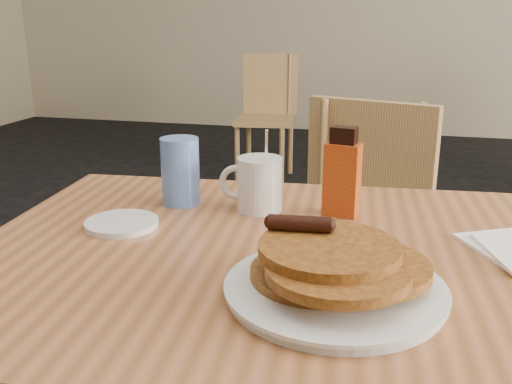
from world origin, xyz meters
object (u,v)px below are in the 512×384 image
at_px(coffee_mug, 258,183).
at_px(blue_tumbler, 180,171).
at_px(syrup_bottle, 342,175).
at_px(pancake_plate, 335,276).
at_px(chair_wall_extra, 267,105).
at_px(main_table, 327,276).
at_px(chair_main_far, 364,226).

xyz_separation_m(coffee_mug, blue_tumbler, (-0.17, 0.00, 0.01)).
height_order(syrup_bottle, blue_tumbler, syrup_bottle).
height_order(pancake_plate, blue_tumbler, blue_tumbler).
xyz_separation_m(coffee_mug, syrup_bottle, (0.17, 0.01, 0.03)).
bearing_deg(coffee_mug, pancake_plate, -44.17).
xyz_separation_m(chair_wall_extra, pancake_plate, (0.85, -3.28, 0.26)).
relative_size(chair_wall_extra, pancake_plate, 2.76).
bearing_deg(main_table, chair_wall_extra, 104.82).
height_order(main_table, blue_tumbler, blue_tumbler).
bearing_deg(chair_main_far, coffee_mug, -90.76).
distance_m(syrup_bottle, blue_tumbler, 0.34).
bearing_deg(main_table, pancake_plate, -79.58).
xyz_separation_m(pancake_plate, syrup_bottle, (-0.03, 0.35, 0.05)).
xyz_separation_m(main_table, chair_main_far, (0.02, 0.74, -0.18)).
xyz_separation_m(main_table, blue_tumbler, (-0.34, 0.20, 0.11)).
relative_size(pancake_plate, syrup_bottle, 1.77).
bearing_deg(coffee_mug, chair_wall_extra, 118.46).
bearing_deg(blue_tumbler, chair_wall_extra, 99.42).
distance_m(chair_wall_extra, coffee_mug, 3.02).
bearing_deg(syrup_bottle, coffee_mug, -166.21).
bearing_deg(chair_wall_extra, chair_main_far, -78.07).
relative_size(chair_wall_extra, blue_tumbler, 6.17).
height_order(chair_main_far, coffee_mug, coffee_mug).
bearing_deg(pancake_plate, chair_wall_extra, 104.62).
bearing_deg(blue_tumbler, syrup_bottle, 1.52).
distance_m(chair_main_far, chair_wall_extra, 2.54).
distance_m(pancake_plate, syrup_bottle, 0.36).
bearing_deg(syrup_bottle, chair_wall_extra, 115.78).
relative_size(chair_wall_extra, coffee_mug, 5.04).
bearing_deg(chair_wall_extra, syrup_bottle, -81.88).
height_order(main_table, chair_wall_extra, chair_wall_extra).
bearing_deg(coffee_mug, syrup_bottle, 19.63).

